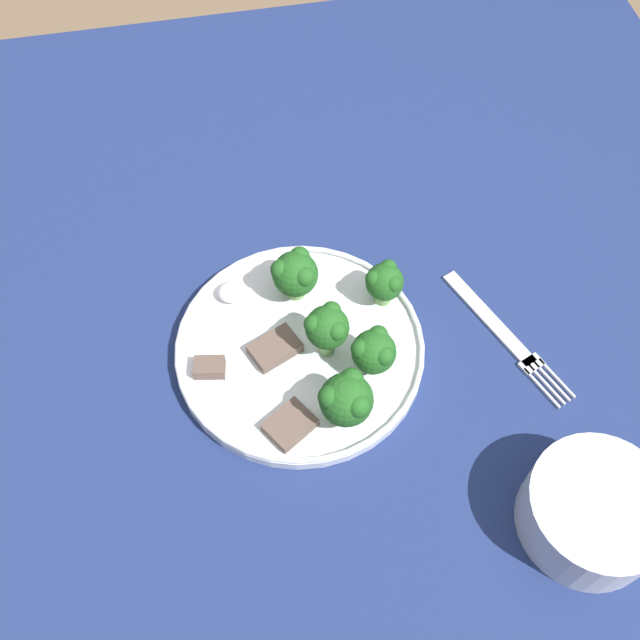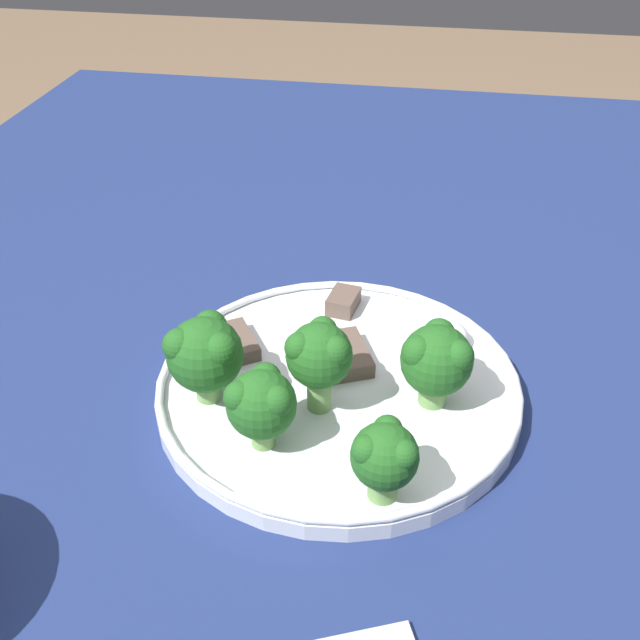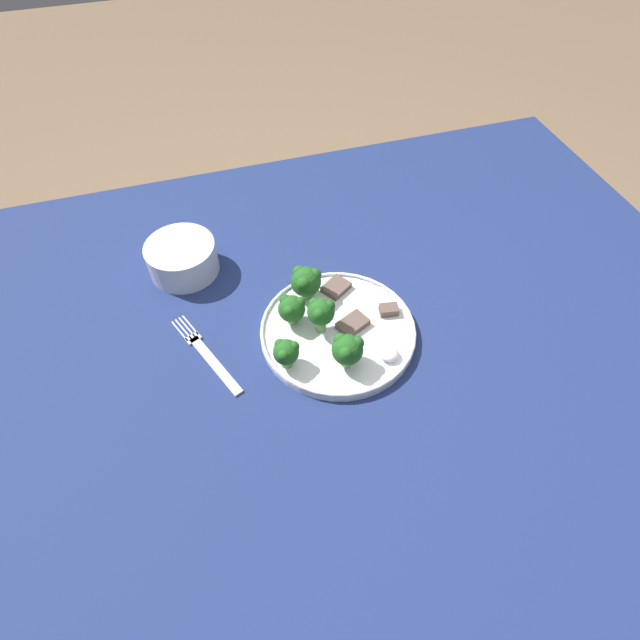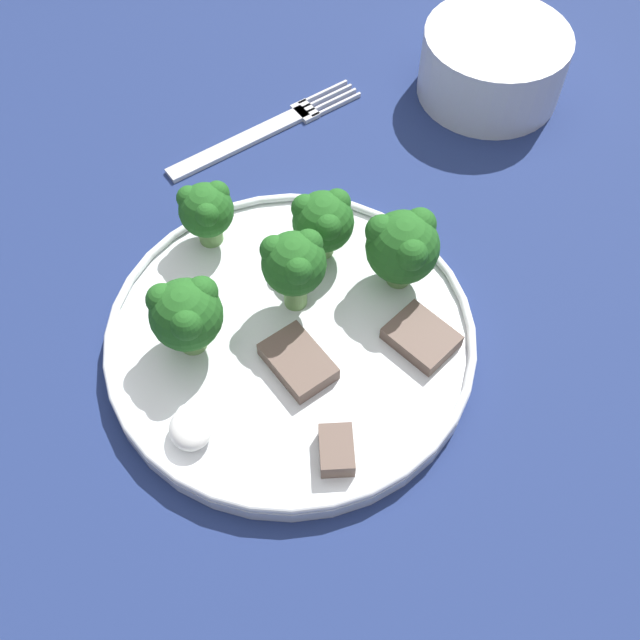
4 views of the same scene
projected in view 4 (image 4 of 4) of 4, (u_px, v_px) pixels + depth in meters
table at (270, 479)px, 0.56m from camera, size 1.26×1.08×0.74m
dinner_plate at (291, 337)px, 0.51m from camera, size 0.25×0.25×0.02m
fork at (264, 131)px, 0.64m from camera, size 0.09×0.18×0.00m
cream_bowl at (492, 65)px, 0.64m from camera, size 0.12×0.12×0.06m
broccoli_floret_near_rim_left at (186, 314)px, 0.48m from camera, size 0.05×0.05×0.06m
broccoli_floret_center_left at (294, 264)px, 0.49m from camera, size 0.04×0.04×0.07m
broccoli_floret_back_left at (403, 246)px, 0.51m from camera, size 0.05×0.05×0.06m
broccoli_floret_front_left at (206, 210)px, 0.53m from camera, size 0.04×0.04×0.05m
broccoli_floret_center_back at (323, 221)px, 0.52m from camera, size 0.05×0.04×0.06m
meat_slice_front_slice at (298, 362)px, 0.49m from camera, size 0.06×0.05×0.01m
meat_slice_middle_slice at (421, 337)px, 0.50m from camera, size 0.06×0.05×0.01m
meat_slice_rear_slice at (337, 450)px, 0.46m from camera, size 0.03×0.03×0.01m
sauce_dollop at (191, 432)px, 0.46m from camera, size 0.03×0.03×0.02m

